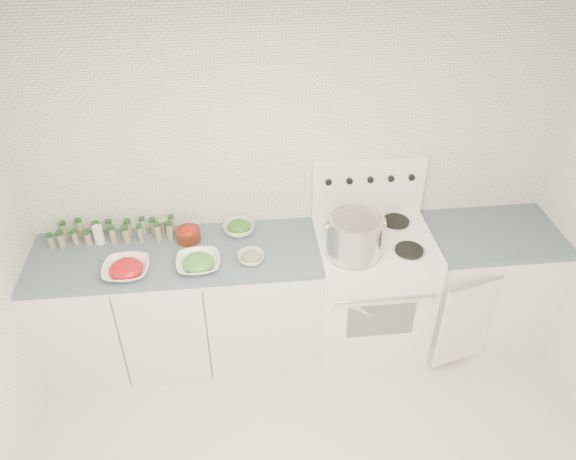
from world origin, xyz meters
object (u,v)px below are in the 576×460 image
object	(u,v)px
stove	(369,286)
bowl_tomato	(126,269)
bowl_snowpea	(198,263)
stock_pot	(355,234)

from	to	relation	value
stove	bowl_tomato	world-z (taller)	stove
stove	bowl_snowpea	distance (m)	1.24
stove	bowl_snowpea	bearing A→B (deg)	-172.32
stove	bowl_tomato	xyz separation A→B (m)	(-1.58, -0.17, 0.44)
stock_pot	bowl_tomato	size ratio (longest dim) A/B	1.26
stove	stock_pot	size ratio (longest dim) A/B	3.74
bowl_tomato	stove	bearing A→B (deg)	6.11
stock_pot	bowl_tomato	xyz separation A→B (m)	(-1.40, -0.01, -0.15)
bowl_snowpea	stove	bearing A→B (deg)	7.68
stock_pot	bowl_tomato	world-z (taller)	stock_pot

